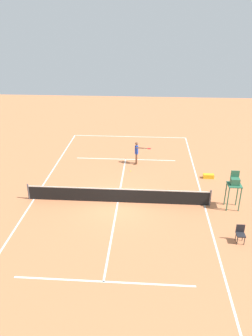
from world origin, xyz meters
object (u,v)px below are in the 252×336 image
object	(u,v)px
player_serving	(137,151)
courtside_chair_near	(240,233)
equipment_bag	(208,176)
umpire_chair	(234,184)
tennis_ball	(131,171)

from	to	relation	value
player_serving	courtside_chair_near	world-z (taller)	player_serving
player_serving	equipment_bag	bearing A→B (deg)	75.05
courtside_chair_near	equipment_bag	bearing A→B (deg)	-86.59
umpire_chair	courtside_chair_near	world-z (taller)	umpire_chair
courtside_chair_near	equipment_bag	distance (m)	7.39
tennis_ball	equipment_bag	size ratio (longest dim) A/B	0.09
equipment_bag	courtside_chair_near	bearing A→B (deg)	93.41
umpire_chair	courtside_chair_near	distance (m)	3.54
player_serving	equipment_bag	xyz separation A→B (m)	(-5.24, 2.19, -0.93)
player_serving	equipment_bag	world-z (taller)	player_serving
tennis_ball	courtside_chair_near	bearing A→B (deg)	127.06
umpire_chair	courtside_chair_near	size ratio (longest dim) A/B	2.54
player_serving	tennis_ball	distance (m)	1.86
tennis_ball	equipment_bag	distance (m)	5.71
umpire_chair	equipment_bag	bearing A→B (deg)	-79.47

